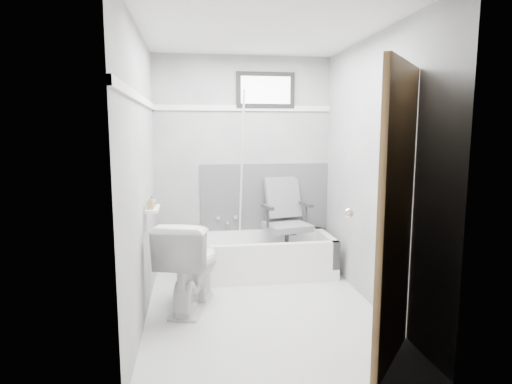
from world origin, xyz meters
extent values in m
plane|color=white|center=(0.00, 0.00, 0.00)|extent=(2.60, 2.60, 0.00)
plane|color=silver|center=(0.00, 0.00, 2.40)|extent=(2.60, 2.60, 0.00)
cube|color=gray|center=(0.00, 1.30, 1.20)|extent=(2.00, 0.02, 2.40)
cube|color=gray|center=(0.00, -1.30, 1.20)|extent=(2.00, 0.02, 2.40)
cube|color=gray|center=(-1.00, 0.00, 1.20)|extent=(0.02, 2.60, 2.40)
cube|color=gray|center=(1.00, 0.00, 1.20)|extent=(0.02, 2.60, 2.40)
imported|color=white|center=(-0.62, 0.14, 0.40)|extent=(0.66, 0.90, 0.79)
cube|color=#4C4C4F|center=(0.25, 1.29, 0.80)|extent=(1.50, 0.02, 0.78)
cube|color=white|center=(0.00, 1.29, 1.82)|extent=(2.00, 0.02, 0.06)
cube|color=white|center=(-0.99, 0.00, 1.82)|extent=(0.02, 2.60, 0.06)
cylinder|color=silver|center=(-0.05, 1.06, 1.05)|extent=(0.02, 0.58, 1.88)
cube|color=white|center=(-0.93, 0.16, 0.90)|extent=(0.10, 0.32, 0.02)
imported|color=#A19050|center=(-0.94, 0.08, 0.97)|extent=(0.06, 0.06, 0.12)
imported|color=slate|center=(-0.94, 0.22, 0.96)|extent=(0.08, 0.08, 0.10)
camera|label=1|loc=(-0.59, -3.56, 1.57)|focal=30.00mm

